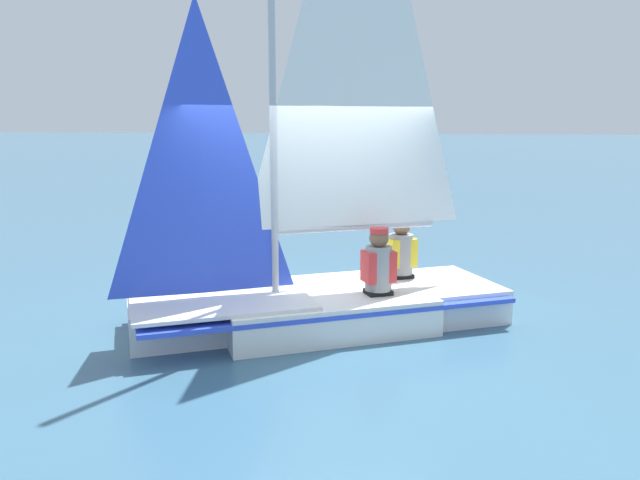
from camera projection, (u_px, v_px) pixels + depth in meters
ground_plane at (320, 324)px, 7.27m from camera, size 260.00×260.00×0.00m
sailboat_main at (322, 260)px, 7.14m from camera, size 3.61×4.37×6.00m
sailor_helm at (378, 275)px, 7.03m from camera, size 0.41×0.43×1.16m
sailor_crew at (401, 260)px, 7.80m from camera, size 0.41×0.43×1.16m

